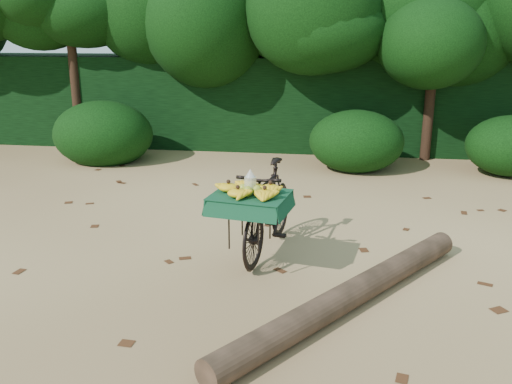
# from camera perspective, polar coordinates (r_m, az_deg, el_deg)

# --- Properties ---
(ground) EXTENTS (80.00, 80.00, 0.00)m
(ground) POSITION_cam_1_polar(r_m,az_deg,el_deg) (5.47, -4.48, -8.20)
(ground) COLOR tan
(ground) RESTS_ON ground
(vendor_bicycle) EXTENTS (0.86, 1.78, 0.98)m
(vendor_bicycle) POSITION_cam_1_polar(r_m,az_deg,el_deg) (5.70, 1.22, -1.69)
(vendor_bicycle) COLOR black
(vendor_bicycle) RESTS_ON ground
(fallen_log) EXTENTS (2.14, 2.79, 0.24)m
(fallen_log) POSITION_cam_1_polar(r_m,az_deg,el_deg) (4.81, 10.08, -10.49)
(fallen_log) COLOR brown
(fallen_log) RESTS_ON ground
(hedge_backdrop) EXTENTS (26.00, 1.80, 1.80)m
(hedge_backdrop) POSITION_cam_1_polar(r_m,az_deg,el_deg) (11.28, 2.59, 9.52)
(hedge_backdrop) COLOR black
(hedge_backdrop) RESTS_ON ground
(tree_row) EXTENTS (14.50, 2.00, 4.00)m
(tree_row) POSITION_cam_1_polar(r_m,az_deg,el_deg) (10.49, -1.46, 15.02)
(tree_row) COLOR black
(tree_row) RESTS_ON ground
(bush_clumps) EXTENTS (8.80, 1.70, 0.90)m
(bush_clumps) POSITION_cam_1_polar(r_m,az_deg,el_deg) (9.34, 4.34, 5.20)
(bush_clumps) COLOR black
(bush_clumps) RESTS_ON ground
(leaf_litter) EXTENTS (7.00, 7.30, 0.01)m
(leaf_litter) POSITION_cam_1_polar(r_m,az_deg,el_deg) (6.05, -3.12, -5.61)
(leaf_litter) COLOR #472612
(leaf_litter) RESTS_ON ground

